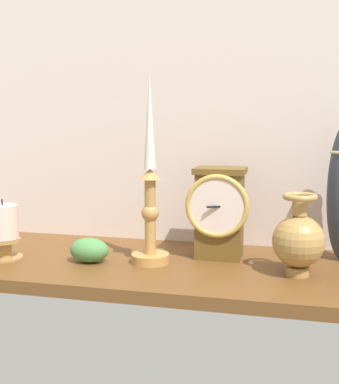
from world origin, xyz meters
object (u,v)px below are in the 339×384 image
candlestick_tall_left (150,197)px  mantel_clock (219,211)px  brass_vase_bulbous (299,239)px  pillar_candle_front (3,230)px

candlestick_tall_left → mantel_clock: bearing=28.7°
mantel_clock → candlestick_tall_left: (-12.51, -6.86, 3.39)cm
mantel_clock → brass_vase_bulbous: mantel_clock is taller
candlestick_tall_left → brass_vase_bulbous: bearing=-2.9°
brass_vase_bulbous → pillar_candle_front: brass_vase_bulbous is taller
mantel_clock → pillar_candle_front: (-42.05, -11.01, -3.75)cm
candlestick_tall_left → pillar_candle_front: (-29.54, -4.15, -7.14)cm
pillar_candle_front → candlestick_tall_left: bearing=8.0°
candlestick_tall_left → pillar_candle_front: candlestick_tall_left is taller
candlestick_tall_left → brass_vase_bulbous: (28.05, -1.44, -6.36)cm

